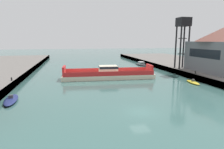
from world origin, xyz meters
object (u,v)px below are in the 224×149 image
object	(u,v)px
chain_ferry	(108,74)
moored_boat_near_right	(193,82)
moored_boat_mid_left	(11,100)
crane_tower	(183,29)
moored_boat_near_left	(141,64)
warehouse_shed	(221,50)

from	to	relation	value
chain_ferry	moored_boat_near_right	size ratio (longest dim) A/B	4.31
moored_boat_mid_left	crane_tower	xyz separation A→B (m)	(41.82, 19.22, 12.66)
chain_ferry	moored_boat_near_left	size ratio (longest dim) A/B	2.92
moored_boat_near_left	warehouse_shed	distance (m)	31.17
moored_boat_near_right	crane_tower	size ratio (longest dim) A/B	0.38
warehouse_shed	moored_boat_mid_left	bearing A→B (deg)	-167.26
moored_boat_mid_left	crane_tower	world-z (taller)	crane_tower
moored_boat_near_left	crane_tower	size ratio (longest dim) A/B	0.55
warehouse_shed	crane_tower	world-z (taller)	crane_tower
moored_boat_near_left	warehouse_shed	bearing A→B (deg)	-68.04
chain_ferry	crane_tower	xyz separation A→B (m)	(22.75, 3.08, 11.95)
chain_ferry	moored_boat_near_left	world-z (taller)	chain_ferry
crane_tower	moored_boat_near_left	bearing A→B (deg)	104.50
moored_boat_mid_left	warehouse_shed	size ratio (longest dim) A/B	0.40
chain_ferry	moored_boat_near_left	xyz separation A→B (m)	(17.60, 22.96, -0.47)
moored_boat_mid_left	crane_tower	bearing A→B (deg)	24.69
moored_boat_mid_left	warehouse_shed	xyz separation A→B (m)	(48.06, 10.87, 6.88)
moored_boat_near_right	warehouse_shed	world-z (taller)	warehouse_shed
moored_boat_near_right	chain_ferry	bearing A→B (deg)	150.23
moored_boat_near_right	warehouse_shed	xyz separation A→B (m)	(11.14, 4.92, 6.95)
moored_boat_mid_left	crane_tower	size ratio (longest dim) A/B	0.46
warehouse_shed	moored_boat_near_right	bearing A→B (deg)	-156.16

